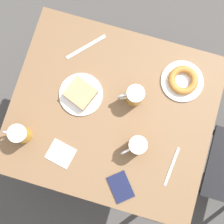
{
  "coord_description": "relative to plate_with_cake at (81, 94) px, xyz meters",
  "views": [
    {
      "loc": [
        0.21,
        0.06,
        2.21
      ],
      "look_at": [
        0.0,
        0.0,
        0.78
      ],
      "focal_mm": 50.0,
      "sensor_mm": 36.0,
      "label": 1
    }
  ],
  "objects": [
    {
      "name": "table",
      "position": [
        0.04,
        0.16,
        -0.09
      ],
      "size": [
        0.83,
        0.95,
        0.76
      ],
      "color": "brown",
      "rests_on": "ground_plane"
    },
    {
      "name": "napkin_folded",
      "position": [
        0.29,
        -0.01,
        -0.02
      ],
      "size": [
        0.12,
        0.13,
        0.0
      ],
      "rotation": [
        0.0,
        0.0,
        1.37
      ],
      "color": "white",
      "rests_on": "table"
    },
    {
      "name": "beer_mug_left",
      "position": [
        -0.05,
        0.24,
        0.04
      ],
      "size": [
        0.08,
        0.12,
        0.12
      ],
      "color": "#C68C23",
      "rests_on": "table"
    },
    {
      "name": "plate_with_donut",
      "position": [
        -0.2,
        0.44,
        -0.0
      ],
      "size": [
        0.2,
        0.2,
        0.04
      ],
      "color": "white",
      "rests_on": "table"
    },
    {
      "name": "knife",
      "position": [
        -0.23,
        -0.05,
        -0.02
      ],
      "size": [
        0.17,
        0.16,
        0.0
      ],
      "rotation": [
        0.0,
        0.0,
        0.83
      ],
      "color": "silver",
      "rests_on": "table"
    },
    {
      "name": "fork",
      "position": [
        0.2,
        0.5,
        -0.02
      ],
      "size": [
        0.18,
        0.03,
        0.0
      ],
      "rotation": [
        0.0,
        0.0,
        4.61
      ],
      "color": "silver",
      "rests_on": "table"
    },
    {
      "name": "plate_with_cake",
      "position": [
        0.0,
        0.0,
        0.0
      ],
      "size": [
        0.21,
        0.21,
        0.05
      ],
      "color": "white",
      "rests_on": "table"
    },
    {
      "name": "beer_mug_center",
      "position": [
        0.16,
        0.31,
        0.04
      ],
      "size": [
        0.1,
        0.1,
        0.12
      ],
      "color": "#C68C23",
      "rests_on": "table"
    },
    {
      "name": "passport_near_edge",
      "position": [
        0.36,
        0.3,
        -0.02
      ],
      "size": [
        0.15,
        0.15,
        0.01
      ],
      "rotation": [
        0.0,
        0.0,
        5.41
      ],
      "color": "#141938",
      "rests_on": "table"
    },
    {
      "name": "ground_plane",
      "position": [
        0.04,
        0.16,
        -0.78
      ],
      "size": [
        8.0,
        8.0,
        0.0
      ],
      "primitive_type": "plane",
      "color": "#474442"
    },
    {
      "name": "beer_mug_right",
      "position": [
        0.26,
        -0.2,
        0.04
      ],
      "size": [
        0.08,
        0.12,
        0.12
      ],
      "color": "#C68C23",
      "rests_on": "table"
    }
  ]
}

